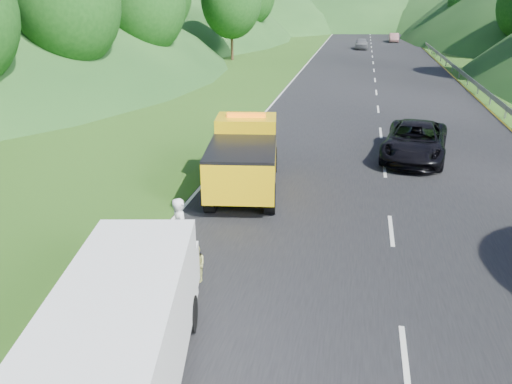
% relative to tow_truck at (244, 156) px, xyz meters
% --- Properties ---
extents(ground, '(320.00, 320.00, 0.00)m').
position_rel_tow_truck_xyz_m(ground, '(2.23, -6.58, -1.29)').
color(ground, '#38661E').
rests_on(ground, ground).
extents(road_surface, '(14.00, 200.00, 0.02)m').
position_rel_tow_truck_xyz_m(road_surface, '(5.23, 33.42, -1.28)').
color(road_surface, black).
rests_on(road_surface, ground).
extents(guardrail, '(0.06, 140.00, 1.52)m').
position_rel_tow_truck_xyz_m(guardrail, '(12.53, 45.92, -1.29)').
color(guardrail, gray).
rests_on(guardrail, ground).
extents(tree_line_left, '(14.00, 140.00, 14.00)m').
position_rel_tow_truck_xyz_m(tree_line_left, '(-16.77, 53.42, -1.29)').
color(tree_line_left, '#215519').
rests_on(tree_line_left, ground).
extents(hills_backdrop, '(201.00, 288.60, 44.00)m').
position_rel_tow_truck_xyz_m(hills_backdrop, '(8.73, 128.12, -1.29)').
color(hills_backdrop, '#2D5B23').
rests_on(hills_backdrop, ground).
extents(tow_truck, '(3.15, 6.42, 2.64)m').
position_rel_tow_truck_xyz_m(tow_truck, '(0.00, 0.00, 0.00)').
color(tow_truck, black).
rests_on(tow_truck, ground).
extents(white_van, '(3.97, 6.80, 2.27)m').
position_rel_tow_truck_xyz_m(white_van, '(0.15, -10.27, -0.01)').
color(white_van, black).
rests_on(white_van, ground).
extents(woman, '(0.78, 0.83, 1.83)m').
position_rel_tow_truck_xyz_m(woman, '(-0.47, -5.63, -1.29)').
color(woman, silver).
rests_on(woman, ground).
extents(child, '(0.60, 0.60, 0.98)m').
position_rel_tow_truck_xyz_m(child, '(0.27, -6.58, -1.29)').
color(child, tan).
rests_on(child, ground).
extents(suitcase, '(0.44, 0.36, 0.62)m').
position_rel_tow_truck_xyz_m(suitcase, '(-2.72, -6.47, -0.98)').
color(suitcase, '#5A5C45').
rests_on(suitcase, ground).
extents(passing_suv, '(3.42, 5.94, 1.56)m').
position_rel_tow_truck_xyz_m(passing_suv, '(6.54, 5.25, -1.29)').
color(passing_suv, black).
rests_on(passing_suv, ground).
extents(dist_car_a, '(1.67, 4.15, 1.41)m').
position_rel_tow_truck_xyz_m(dist_car_a, '(3.85, 54.14, -1.29)').
color(dist_car_a, '#535458').
rests_on(dist_car_a, ground).
extents(dist_car_b, '(1.39, 3.97, 1.31)m').
position_rel_tow_truck_xyz_m(dist_car_b, '(8.68, 66.39, -1.29)').
color(dist_car_b, '#7F5555').
rests_on(dist_car_b, ground).
extents(dist_car_c, '(1.84, 4.52, 1.31)m').
position_rel_tow_truck_xyz_m(dist_car_c, '(4.24, 91.41, -1.29)').
color(dist_car_c, '#9B4D63').
rests_on(dist_car_c, ground).
extents(dist_car_d, '(1.67, 4.15, 1.41)m').
position_rel_tow_truck_xyz_m(dist_car_d, '(3.53, 100.10, -1.29)').
color(dist_car_d, '#475A76').
rests_on(dist_car_d, ground).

